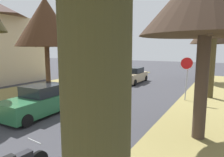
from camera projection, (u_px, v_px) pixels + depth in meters
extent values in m
cylinder|color=#9EA0A5|center=(186.00, 84.00, 13.59)|extent=(0.07, 0.54, 2.22)
cylinder|color=white|center=(187.00, 63.00, 13.13)|extent=(0.81, 0.18, 0.79)
cylinder|color=red|center=(187.00, 63.00, 13.13)|extent=(0.76, 0.19, 0.75)
cylinder|color=#45362B|center=(201.00, 88.00, 7.53)|extent=(0.47, 0.47, 3.93)
cylinder|color=#45362B|center=(221.00, 20.00, 6.64)|extent=(0.92, 1.24, 1.10)
cylinder|color=#45362B|center=(192.00, 19.00, 6.79)|extent=(1.52, 1.00, 1.25)
cylinder|color=#463C22|center=(212.00, 64.00, 13.92)|extent=(0.39, 0.39, 4.85)
cone|color=#382D18|center=(216.00, 6.00, 13.36)|extent=(2.94, 2.94, 2.91)
cylinder|color=#463C22|center=(223.00, 22.00, 13.78)|extent=(1.32, 1.07, 1.09)
cylinder|color=#463C22|center=(222.00, 19.00, 13.30)|extent=(0.19, 0.92, 1.30)
cylinder|color=#46372A|center=(212.00, 63.00, 21.09)|extent=(0.50, 0.50, 4.02)
cone|color=#38291D|center=(215.00, 28.00, 20.57)|extent=(4.68, 4.68, 3.17)
cylinder|color=#46372A|center=(218.00, 40.00, 20.80)|extent=(0.87, 1.06, 1.00)
cylinder|color=#46372A|center=(215.00, 38.00, 21.16)|extent=(1.31, 0.35, 1.40)
cylinder|color=#46372A|center=(218.00, 38.00, 20.44)|extent=(0.49, 0.97, 1.20)
cylinder|color=brown|center=(48.00, 71.00, 14.91)|extent=(0.35, 0.35, 3.64)
cone|color=#442A1A|center=(46.00, 22.00, 14.39)|extent=(4.37, 4.37, 3.54)
cylinder|color=brown|center=(42.00, 41.00, 14.88)|extent=(0.23, 1.24, 1.03)
cylinder|color=brown|center=(52.00, 39.00, 14.88)|extent=(1.02, 0.40, 1.21)
cylinder|color=brown|center=(45.00, 38.00, 14.02)|extent=(1.06, 0.84, 1.33)
cylinder|color=brown|center=(86.00, 59.00, 19.81)|extent=(0.44, 0.44, 4.88)
cone|color=#47281D|center=(85.00, 18.00, 19.22)|extent=(3.40, 3.40, 3.18)
cylinder|color=brown|center=(93.00, 29.00, 19.57)|extent=(1.27, 1.28, 1.19)
cylinder|color=brown|center=(80.00, 30.00, 19.33)|extent=(0.84, 1.06, 1.03)
cube|color=#28663D|center=(41.00, 103.00, 10.73)|extent=(1.94, 4.45, 0.85)
cube|color=black|center=(44.00, 90.00, 10.82)|extent=(1.66, 2.07, 0.56)
cylinder|color=black|center=(27.00, 121.00, 8.93)|extent=(0.22, 0.61, 0.60)
cylinder|color=black|center=(3.00, 115.00, 9.73)|extent=(0.22, 0.61, 0.60)
cylinder|color=black|center=(74.00, 103.00, 11.81)|extent=(0.22, 0.61, 0.60)
cylinder|color=black|center=(52.00, 100.00, 12.62)|extent=(0.22, 0.61, 0.60)
cube|color=navy|center=(103.00, 86.00, 15.87)|extent=(1.94, 4.45, 0.85)
cube|color=black|center=(104.00, 77.00, 15.96)|extent=(1.66, 2.07, 0.56)
cylinder|color=black|center=(102.00, 95.00, 14.06)|extent=(0.22, 0.61, 0.60)
cylinder|color=black|center=(82.00, 92.00, 14.87)|extent=(0.22, 0.61, 0.60)
cylinder|color=black|center=(122.00, 87.00, 16.95)|extent=(0.22, 0.61, 0.60)
cylinder|color=black|center=(104.00, 85.00, 17.76)|extent=(0.22, 0.61, 0.60)
cube|color=tan|center=(133.00, 77.00, 21.06)|extent=(1.94, 4.45, 0.85)
cube|color=black|center=(134.00, 70.00, 21.15)|extent=(1.66, 2.07, 0.56)
cylinder|color=black|center=(135.00, 82.00, 19.26)|extent=(0.22, 0.61, 0.60)
cylinder|color=black|center=(119.00, 81.00, 20.07)|extent=(0.22, 0.61, 0.60)
cylinder|color=black|center=(146.00, 78.00, 22.14)|extent=(0.22, 0.61, 0.60)
cylinder|color=black|center=(131.00, 77.00, 22.95)|extent=(0.22, 0.61, 0.60)
cylinder|color=#9EA0A5|center=(34.00, 141.00, 5.52)|extent=(0.60, 0.09, 0.04)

